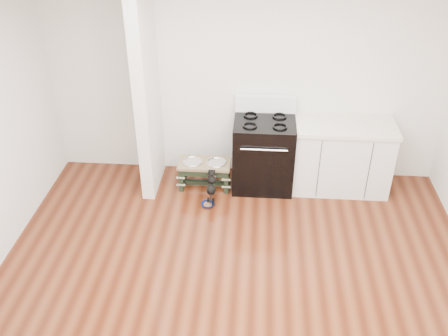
# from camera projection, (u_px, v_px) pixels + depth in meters

# --- Properties ---
(ground) EXTENTS (5.00, 5.00, 0.00)m
(ground) POSITION_uv_depth(u_px,v_px,m) (233.00, 308.00, 4.79)
(ground) COLOR #3F180B
(ground) RESTS_ON ground
(room_shell) EXTENTS (5.00, 5.00, 5.00)m
(room_shell) POSITION_uv_depth(u_px,v_px,m) (235.00, 165.00, 3.93)
(room_shell) COLOR silver
(room_shell) RESTS_ON ground
(partition_wall) EXTENTS (0.15, 0.80, 2.70)m
(partition_wall) POSITION_uv_depth(u_px,v_px,m) (146.00, 87.00, 5.92)
(partition_wall) COLOR silver
(partition_wall) RESTS_ON ground
(oven_range) EXTENTS (0.76, 0.69, 1.14)m
(oven_range) POSITION_uv_depth(u_px,v_px,m) (263.00, 152.00, 6.34)
(oven_range) COLOR black
(oven_range) RESTS_ON ground
(cabinet_run) EXTENTS (1.24, 0.64, 0.91)m
(cabinet_run) POSITION_uv_depth(u_px,v_px,m) (341.00, 156.00, 6.31)
(cabinet_run) COLOR silver
(cabinet_run) RESTS_ON ground
(dog_feeder) EXTENTS (0.66, 0.35, 0.38)m
(dog_feeder) POSITION_uv_depth(u_px,v_px,m) (205.00, 169.00, 6.41)
(dog_feeder) COLOR black
(dog_feeder) RESTS_ON ground
(puppy) EXTENTS (0.12, 0.34, 0.40)m
(puppy) POSITION_uv_depth(u_px,v_px,m) (211.00, 186.00, 6.16)
(puppy) COLOR black
(puppy) RESTS_ON ground
(floor_bowl) EXTENTS (0.19, 0.19, 0.05)m
(floor_bowl) POSITION_uv_depth(u_px,v_px,m) (208.00, 205.00, 6.15)
(floor_bowl) COLOR #0B194F
(floor_bowl) RESTS_ON ground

